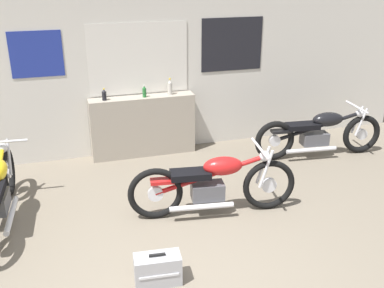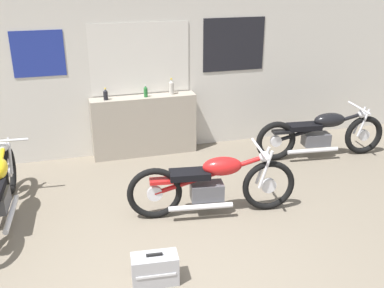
{
  "view_description": "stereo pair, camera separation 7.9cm",
  "coord_description": "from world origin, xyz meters",
  "px_view_note": "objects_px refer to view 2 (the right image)",
  "views": [
    {
      "loc": [
        -0.86,
        -3.31,
        2.83
      ],
      "look_at": [
        0.69,
        1.74,
        0.7
      ],
      "focal_mm": 42.0,
      "sensor_mm": 36.0,
      "label": 1
    },
    {
      "loc": [
        -0.78,
        -3.34,
        2.83
      ],
      "look_at": [
        0.69,
        1.74,
        0.7
      ],
      "focal_mm": 42.0,
      "sensor_mm": 36.0,
      "label": 2
    }
  ],
  "objects_px": {
    "bottle_left_center": "(146,91)",
    "motorcycle_red": "(213,183)",
    "bottle_center": "(171,87)",
    "motorcycle_black": "(321,133)",
    "hard_case_silver": "(155,269)",
    "bottle_leftmost": "(106,95)"
  },
  "relations": [
    {
      "from": "bottle_center",
      "to": "motorcycle_black",
      "type": "relative_size",
      "value": 0.12
    },
    {
      "from": "bottle_left_center",
      "to": "motorcycle_red",
      "type": "height_order",
      "value": "bottle_left_center"
    },
    {
      "from": "motorcycle_red",
      "to": "hard_case_silver",
      "type": "xyz_separation_m",
      "value": [
        -0.93,
        -1.05,
        -0.26
      ]
    },
    {
      "from": "motorcycle_red",
      "to": "hard_case_silver",
      "type": "bearing_deg",
      "value": -131.3
    },
    {
      "from": "bottle_leftmost",
      "to": "hard_case_silver",
      "type": "height_order",
      "value": "bottle_leftmost"
    },
    {
      "from": "bottle_left_center",
      "to": "bottle_center",
      "type": "bearing_deg",
      "value": 5.14
    },
    {
      "from": "bottle_leftmost",
      "to": "bottle_left_center",
      "type": "height_order",
      "value": "bottle_left_center"
    },
    {
      "from": "bottle_center",
      "to": "hard_case_silver",
      "type": "distance_m",
      "value": 3.38
    },
    {
      "from": "bottle_left_center",
      "to": "hard_case_silver",
      "type": "height_order",
      "value": "bottle_left_center"
    },
    {
      "from": "bottle_center",
      "to": "bottle_left_center",
      "type": "bearing_deg",
      "value": -174.86
    },
    {
      "from": "motorcycle_black",
      "to": "bottle_center",
      "type": "bearing_deg",
      "value": 157.55
    },
    {
      "from": "bottle_left_center",
      "to": "bottle_center",
      "type": "height_order",
      "value": "bottle_center"
    },
    {
      "from": "bottle_leftmost",
      "to": "motorcycle_red",
      "type": "distance_m",
      "value": 2.35
    },
    {
      "from": "motorcycle_black",
      "to": "hard_case_silver",
      "type": "xyz_separation_m",
      "value": [
        -3.09,
        -2.23,
        -0.24
      ]
    },
    {
      "from": "bottle_left_center",
      "to": "bottle_center",
      "type": "distance_m",
      "value": 0.41
    },
    {
      "from": "bottle_left_center",
      "to": "motorcycle_red",
      "type": "xyz_separation_m",
      "value": [
        0.4,
        -2.03,
        -0.62
      ]
    },
    {
      "from": "motorcycle_black",
      "to": "hard_case_silver",
      "type": "relative_size",
      "value": 4.56
    },
    {
      "from": "motorcycle_red",
      "to": "bottle_center",
      "type": "bearing_deg",
      "value": 89.74
    },
    {
      "from": "motorcycle_red",
      "to": "motorcycle_black",
      "type": "height_order",
      "value": "motorcycle_red"
    },
    {
      "from": "bottle_leftmost",
      "to": "motorcycle_red",
      "type": "xyz_separation_m",
      "value": [
        1.0,
        -2.03,
        -0.61
      ]
    },
    {
      "from": "bottle_leftmost",
      "to": "bottle_left_center",
      "type": "distance_m",
      "value": 0.6
    },
    {
      "from": "motorcycle_black",
      "to": "bottle_left_center",
      "type": "bearing_deg",
      "value": 161.61
    }
  ]
}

